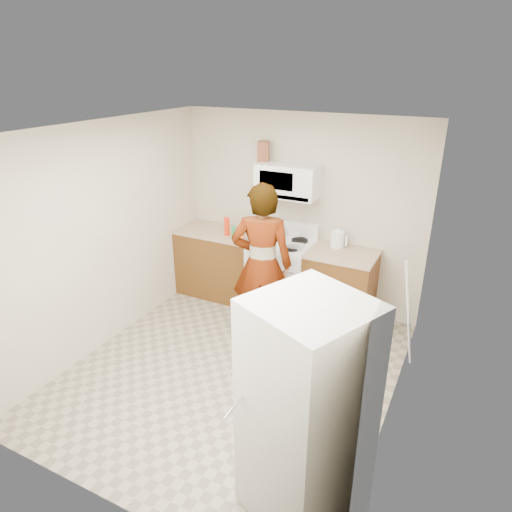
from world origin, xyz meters
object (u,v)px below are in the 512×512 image
Objects in this scene: kettle at (337,239)px; saucepan at (275,232)px; microwave at (288,181)px; fridge at (306,414)px; person at (262,265)px; gas_range at (282,274)px.

kettle is 0.90× the size of saucepan.
microwave is 0.45× the size of fridge.
person is (0.08, -0.90, -0.76)m from microwave.
person reaches higher than kettle.
gas_range is at bearing 141.13° from fridge.
gas_range is 0.88m from kettle.
fridge is 8.40× the size of kettle.
person reaches higher than fridge.
person is at bearing -84.75° from microwave.
microwave is 0.40× the size of person.
fridge reaches higher than gas_range.
kettle is (0.66, 0.03, -0.66)m from microwave.
saucepan is at bearing 171.19° from kettle.
microwave is (0.00, 0.13, 1.21)m from gas_range.
person is at bearing -83.88° from gas_range.
person is (0.08, -0.77, 0.46)m from gas_range.
person is 9.32× the size of kettle.
fridge is 3.15m from saucepan.
microwave is 3.20m from fridge.
saucepan is at bearing 142.88° from fridge.
saucepan is at bearing 145.45° from gas_range.
gas_range is 1.22m from microwave.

